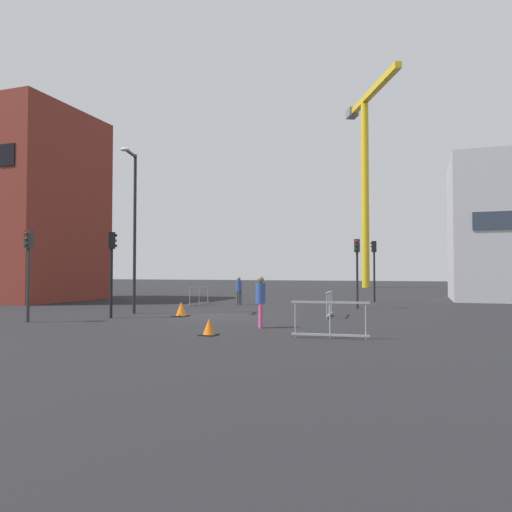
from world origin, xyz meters
The scene contains 15 objects.
ground centered at (0.00, 0.00, 0.00)m, with size 160.00×160.00×0.00m, color black.
brick_building centered at (-16.26, 5.75, 6.32)m, with size 7.30×8.01×12.63m.
construction_crane centered at (2.49, 38.48, 15.20)m, with size 7.66×14.55×23.29m.
streetlamp_tall centered at (-3.96, -0.54, 4.35)m, with size 0.64×1.54×7.44m.
traffic_light_verge centered at (5.78, 11.67, 2.62)m, with size 0.39×0.29×3.89m.
traffic_light_median centered at (-3.68, -2.52, 2.44)m, with size 0.37×0.36×3.60m.
traffic_light_far centered at (5.42, 6.05, 2.48)m, with size 0.28×0.38×3.66m.
traffic_light_corner centered at (-5.71, -4.95, 2.41)m, with size 0.29×0.39×3.55m.
pedestrian_walking centered at (3.32, -3.72, 1.04)m, with size 0.34×0.34×1.79m.
pedestrian_waiting centered at (-1.45, 6.48, 0.95)m, with size 0.34×0.34×1.63m.
safety_barrier_right_run centered at (4.86, 0.96, 0.56)m, with size 0.20×1.99×1.08m.
safety_barrier_rear centered at (6.06, -5.50, 0.56)m, with size 2.26×0.29×1.08m.
safety_barrier_front centered at (-3.57, 5.58, 0.56)m, with size 0.20×2.34×1.08m.
traffic_cone_on_verge centered at (2.44, -6.05, 0.24)m, with size 0.51×0.51×0.52m.
traffic_cone_by_barrier centered at (-1.29, -0.87, 0.29)m, with size 0.62×0.62×0.63m.
Camera 1 is at (8.58, -19.31, 1.96)m, focal length 33.27 mm.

